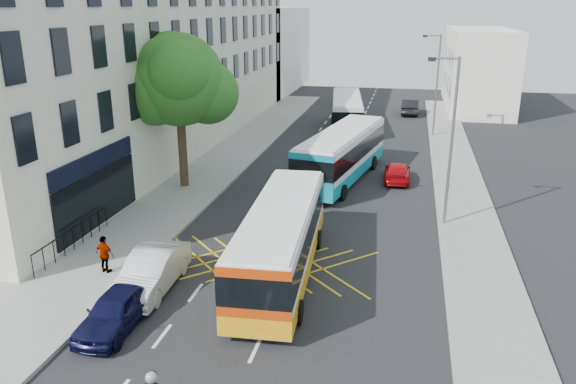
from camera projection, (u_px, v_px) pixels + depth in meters
The scene contains 19 objects.
ground at pixel (256, 348), 17.78m from camera, with size 120.00×120.00×0.00m, color black.
pavement_left at pixel (185, 186), 33.37m from camera, with size 5.00×70.00×0.15m, color gray.
pavement_right at pixel (464, 206), 30.15m from camera, with size 3.00×70.00×0.15m, color gray.
terrace_main at pixel (159, 56), 41.15m from camera, with size 8.30×45.00×13.50m.
terrace_far at pixel (264, 50), 69.98m from camera, with size 8.00×20.00×10.00m, color silver.
building_right at pixel (478, 68), 58.79m from camera, with size 6.00×18.00×8.00m, color silver.
street_tree at pixel (178, 81), 31.36m from camera, with size 6.30×5.70×8.80m.
lamp_near at pixel (450, 134), 26.19m from camera, with size 1.45×0.15×8.00m.
lamp_far at pixel (436, 80), 44.73m from camera, with size 1.45×0.15×8.00m.
railings at pixel (73, 237), 24.41m from camera, with size 0.08×5.60×1.14m, color black, non-canonical shape.
bus_near at pixel (281, 240), 22.11m from camera, with size 3.06×10.52×2.92m.
bus_mid at pixel (342, 154), 34.40m from camera, with size 4.51×11.27×3.09m.
bus_far at pixel (347, 112), 48.45m from camera, with size 3.76×10.68×2.94m.
parked_car_blue at pixel (115, 311), 18.71m from camera, with size 1.53×3.80×1.29m, color black.
parked_car_silver at pixel (152, 271), 21.25m from camera, with size 1.59×4.56×1.50m, color #B5B8BD.
red_hatchback at pixel (397, 172), 34.53m from camera, with size 1.57×3.87×1.12m, color #B2070D.
distant_car_grey at pixel (347, 100), 59.94m from camera, with size 2.10×4.55×1.27m, color #404248.
distant_car_dark at pixel (410, 106), 55.60m from camera, with size 1.61×4.60×1.52m, color black.
pedestrian_far at pixel (105, 254), 22.27m from camera, with size 0.91×0.38×1.55m, color gray.
Camera 1 is at (4.23, -14.73, 10.34)m, focal length 35.00 mm.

